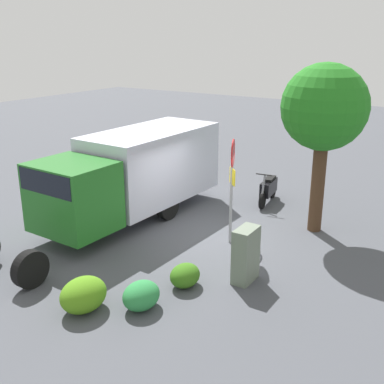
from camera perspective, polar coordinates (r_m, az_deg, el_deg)
name	(u,v)px	position (r m, az deg, el deg)	size (l,w,h in m)	color
ground_plane	(208,235)	(13.98, 1.92, -5.14)	(60.00, 60.00, 0.00)	#474A50
box_truck_near	(131,172)	(14.81, -7.34, 2.39)	(8.47, 2.39, 2.69)	black
motorcycle	(268,188)	(16.61, 9.14, 0.42)	(1.81, 0.59, 1.20)	black
stop_sign	(232,175)	(12.83, 4.83, 2.01)	(0.71, 0.33, 2.96)	#9E9EA3
street_tree	(324,109)	(13.83, 15.58, 9.51)	(2.43, 2.43, 4.88)	#47301E
utility_cabinet	(246,255)	(11.29, 6.46, -7.50)	(0.74, 0.40, 1.34)	slate
bike_rack_hoop	(251,259)	(12.61, 7.15, -8.02)	(0.85, 0.85, 0.05)	#B7B7BC
shrub_near_sign	(185,275)	(11.16, -0.85, -9.98)	(0.80, 0.65, 0.54)	#366D18
shrub_mid_verge	(141,295)	(10.38, -6.11, -12.24)	(0.89, 0.73, 0.61)	#2C8441
shrub_by_tree	(83,295)	(10.49, -12.89, -11.91)	(1.07, 0.88, 0.73)	#508B1A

